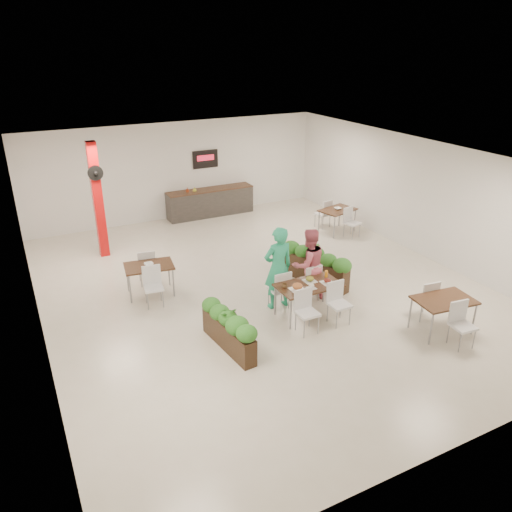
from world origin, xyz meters
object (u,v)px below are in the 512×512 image
at_px(service_counter, 210,202).
at_px(diner_man, 278,268).
at_px(diner_woman, 308,265).
at_px(red_column, 98,199).
at_px(side_table_a, 149,270).
at_px(side_table_b, 337,213).
at_px(side_table_c, 444,305).
at_px(planter_left, 228,326).
at_px(main_table, 308,289).
at_px(planter_right, 315,264).

relative_size(service_counter, diner_man, 1.56).
height_order(service_counter, diner_woman, service_counter).
height_order(red_column, side_table_a, red_column).
xyz_separation_m(side_table_b, side_table_c, (-1.51, -5.81, 0.00)).
relative_size(diner_woman, side_table_b, 1.04).
xyz_separation_m(planter_left, side_table_a, (-0.72, 2.94, 0.13)).
relative_size(diner_man, side_table_c, 1.16).
bearing_deg(side_table_b, side_table_a, 178.04).
distance_m(main_table, side_table_b, 5.39).
bearing_deg(red_column, diner_man, -58.80).
bearing_deg(planter_right, service_counter, 93.18).
bearing_deg(red_column, side_table_a, -80.10).
xyz_separation_m(diner_man, diner_woman, (0.80, 0.00, -0.09)).
height_order(service_counter, main_table, service_counter).
xyz_separation_m(side_table_a, side_table_c, (4.91, -4.38, 0.00)).
bearing_deg(side_table_a, planter_right, -10.12).
bearing_deg(side_table_c, diner_man, 142.03).
relative_size(red_column, service_counter, 1.07).
distance_m(diner_woman, side_table_a, 3.74).
bearing_deg(service_counter, planter_left, -109.83).
xyz_separation_m(service_counter, diner_man, (-1.09, -6.67, 0.47)).
relative_size(service_counter, main_table, 1.84).
xyz_separation_m(service_counter, planter_right, (0.33, -6.02, 0.01)).
distance_m(red_column, service_counter, 4.56).
distance_m(main_table, diner_woman, 0.81).
height_order(side_table_a, side_table_c, same).
relative_size(diner_man, planter_right, 1.00).
distance_m(diner_man, side_table_c, 3.54).
relative_size(planter_left, side_table_c, 1.06).
xyz_separation_m(planter_right, side_table_a, (-3.83, 1.26, 0.12)).
distance_m(diner_woman, planter_left, 2.72).
bearing_deg(side_table_c, diner_woman, 131.25).
height_order(red_column, side_table_c, red_column).
relative_size(side_table_b, side_table_c, 1.01).
relative_size(service_counter, side_table_a, 1.80).
height_order(service_counter, planter_left, service_counter).
distance_m(planter_left, side_table_b, 7.18).
height_order(red_column, diner_woman, red_column).
bearing_deg(main_table, planter_left, -169.70).
relative_size(service_counter, planter_left, 1.71).
distance_m(diner_man, planter_right, 1.63).
distance_m(planter_right, side_table_b, 3.74).
xyz_separation_m(main_table, side_table_c, (2.12, -1.82, -0.01)).
bearing_deg(diner_man, service_counter, -98.97).
xyz_separation_m(red_column, main_table, (3.30, -5.46, -1.01)).
bearing_deg(planter_right, diner_woman, -134.21).
distance_m(service_counter, diner_woman, 6.68).
bearing_deg(diner_man, planter_right, -155.41).
relative_size(main_table, side_table_c, 0.98).
bearing_deg(red_column, diner_woman, -52.33).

